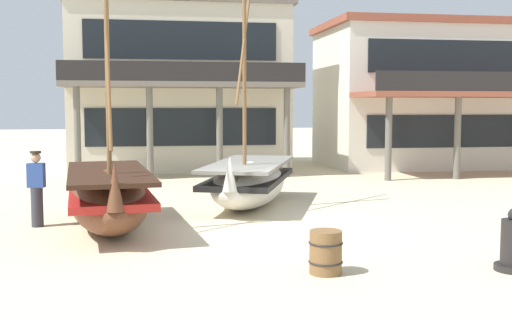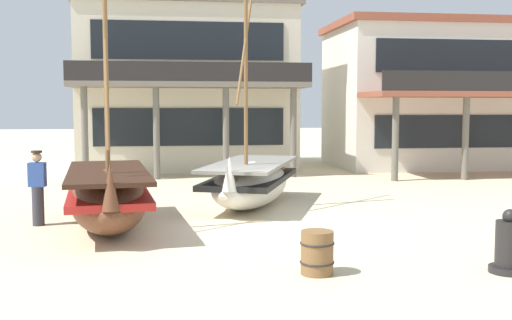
{
  "view_description": "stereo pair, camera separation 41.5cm",
  "coord_description": "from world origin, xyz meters",
  "px_view_note": "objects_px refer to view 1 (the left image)",
  "views": [
    {
      "loc": [
        -2.45,
        -13.37,
        2.68
      ],
      "look_at": [
        0.0,
        1.0,
        1.4
      ],
      "focal_mm": 43.46,
      "sensor_mm": 36.0,
      "label": 1
    },
    {
      "loc": [
        -2.04,
        -13.44,
        2.68
      ],
      "look_at": [
        0.0,
        1.0,
        1.4
      ],
      "focal_mm": 43.46,
      "sensor_mm": 36.0,
      "label": 2
    }
  ],
  "objects_px": {
    "fishing_boat_centre_large": "(109,196)",
    "wooden_barrel": "(326,252)",
    "fishing_boat_near_left": "(249,182)",
    "harbor_building_annex": "(429,95)",
    "fisherman_by_hull": "(37,189)",
    "harbor_building_main": "(179,86)"
  },
  "relations": [
    {
      "from": "fishing_boat_near_left",
      "to": "fishing_boat_centre_large",
      "type": "height_order",
      "value": "fishing_boat_centre_large"
    },
    {
      "from": "fishing_boat_near_left",
      "to": "fishing_boat_centre_large",
      "type": "relative_size",
      "value": 0.97
    },
    {
      "from": "harbor_building_main",
      "to": "wooden_barrel",
      "type": "bearing_deg",
      "value": -85.22
    },
    {
      "from": "fishing_boat_near_left",
      "to": "fisherman_by_hull",
      "type": "distance_m",
      "value": 5.48
    },
    {
      "from": "fishing_boat_near_left",
      "to": "fisherman_by_hull",
      "type": "height_order",
      "value": "fishing_boat_near_left"
    },
    {
      "from": "wooden_barrel",
      "to": "harbor_building_annex",
      "type": "distance_m",
      "value": 19.58
    },
    {
      "from": "fishing_boat_near_left",
      "to": "harbor_building_main",
      "type": "relative_size",
      "value": 0.67
    },
    {
      "from": "fishing_boat_centre_large",
      "to": "harbor_building_main",
      "type": "xyz_separation_m",
      "value": [
        2.16,
        13.47,
        2.8
      ]
    },
    {
      "from": "fishing_boat_centre_large",
      "to": "fisherman_by_hull",
      "type": "bearing_deg",
      "value": 161.62
    },
    {
      "from": "harbor_building_main",
      "to": "harbor_building_annex",
      "type": "height_order",
      "value": "harbor_building_main"
    },
    {
      "from": "wooden_barrel",
      "to": "fisherman_by_hull",
      "type": "bearing_deg",
      "value": 137.34
    },
    {
      "from": "fisherman_by_hull",
      "to": "wooden_barrel",
      "type": "height_order",
      "value": "fisherman_by_hull"
    },
    {
      "from": "fishing_boat_near_left",
      "to": "harbor_building_annex",
      "type": "relative_size",
      "value": 0.64
    },
    {
      "from": "fishing_boat_near_left",
      "to": "fisherman_by_hull",
      "type": "xyz_separation_m",
      "value": [
        -5.08,
        -2.03,
        0.18
      ]
    },
    {
      "from": "fishing_boat_centre_large",
      "to": "wooden_barrel",
      "type": "relative_size",
      "value": 9.09
    },
    {
      "from": "fisherman_by_hull",
      "to": "harbor_building_annex",
      "type": "bearing_deg",
      "value": 38.88
    },
    {
      "from": "wooden_barrel",
      "to": "fishing_boat_near_left",
      "type": "bearing_deg",
      "value": 91.27
    },
    {
      "from": "fishing_boat_centre_large",
      "to": "wooden_barrel",
      "type": "bearing_deg",
      "value": -49.68
    },
    {
      "from": "fishing_boat_centre_large",
      "to": "harbor_building_annex",
      "type": "height_order",
      "value": "fishing_boat_centre_large"
    },
    {
      "from": "wooden_barrel",
      "to": "harbor_building_main",
      "type": "height_order",
      "value": "harbor_building_main"
    },
    {
      "from": "fisherman_by_hull",
      "to": "harbor_building_annex",
      "type": "height_order",
      "value": "harbor_building_annex"
    },
    {
      "from": "fishing_boat_centre_large",
      "to": "harbor_building_annex",
      "type": "xyz_separation_m",
      "value": [
        13.28,
        12.52,
        2.44
      ]
    }
  ]
}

